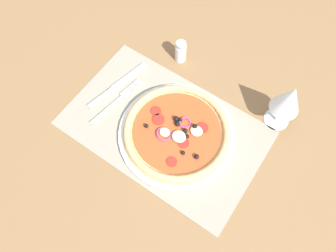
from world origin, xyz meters
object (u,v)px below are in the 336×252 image
at_px(pizza, 178,130).
at_px(fork, 119,99).
at_px(knife, 119,85).
at_px(pepper_shaker, 181,52).
at_px(plate, 178,133).
at_px(wine_glass, 289,100).

height_order(pizza, fork, pizza).
distance_m(pizza, fork, 0.18).
relative_size(pizza, knife, 1.35).
distance_m(knife, pepper_shaker, 0.20).
xyz_separation_m(fork, knife, (-0.03, 0.03, 0.00)).
relative_size(plate, knife, 1.48).
bearing_deg(pepper_shaker, wine_glass, -4.32).
height_order(knife, pepper_shaker, pepper_shaker).
distance_m(plate, fork, 0.18).
bearing_deg(pizza, wine_glass, 43.58).
bearing_deg(knife, plate, -85.57).
relative_size(fork, wine_glass, 1.21).
distance_m(wine_glass, pepper_shaker, 0.32).
xyz_separation_m(knife, pepper_shaker, (0.09, 0.17, 0.03)).
xyz_separation_m(plate, knife, (-0.21, 0.03, -0.00)).
relative_size(wine_glass, pepper_shaker, 2.22).
xyz_separation_m(pizza, knife, (-0.21, 0.03, -0.02)).
distance_m(fork, wine_glass, 0.43).
bearing_deg(knife, pizza, -85.61).
bearing_deg(wine_glass, pepper_shaker, 175.68).
height_order(fork, wine_glass, wine_glass).
relative_size(plate, pizza, 1.09).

